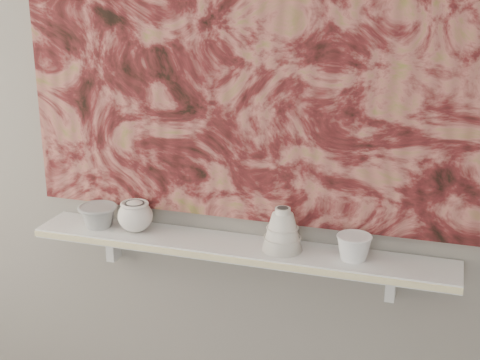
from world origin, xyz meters
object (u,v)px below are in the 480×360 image
at_px(shelf, 237,248).
at_px(bell_vessel, 282,229).
at_px(cup_cream, 135,216).
at_px(bowl_white, 354,247).
at_px(painting, 245,51).
at_px(bowl_grey, 98,216).

xyz_separation_m(shelf, bell_vessel, (0.15, 0.00, 0.09)).
height_order(cup_cream, bowl_white, cup_cream).
bearing_deg(shelf, painting, 90.00).
bearing_deg(painting, bowl_white, -12.10).
bearing_deg(bowl_white, bell_vessel, 180.00).
bearing_deg(cup_cream, bowl_white, 0.00).
bearing_deg(cup_cream, shelf, 0.00).
bearing_deg(bowl_white, shelf, 180.00).
distance_m(bowl_grey, bowl_white, 0.88).
xyz_separation_m(bell_vessel, bowl_white, (0.23, 0.00, -0.03)).
bearing_deg(cup_cream, painting, 12.50).
relative_size(painting, cup_cream, 12.73).
relative_size(shelf, cup_cream, 11.89).
bearing_deg(bowl_grey, painting, 9.06).
distance_m(painting, bowl_grey, 0.77).
xyz_separation_m(bowl_grey, bowl_white, (0.88, 0.00, 0.00)).
relative_size(cup_cream, bell_vessel, 0.83).
bearing_deg(bowl_white, painting, 167.90).
bearing_deg(painting, shelf, -90.00).
relative_size(bowl_grey, bell_vessel, 0.95).
distance_m(shelf, painting, 0.63).
relative_size(painting, bell_vessel, 10.55).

